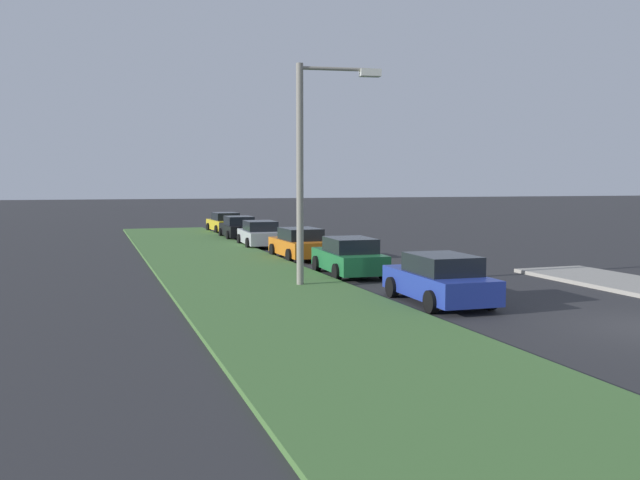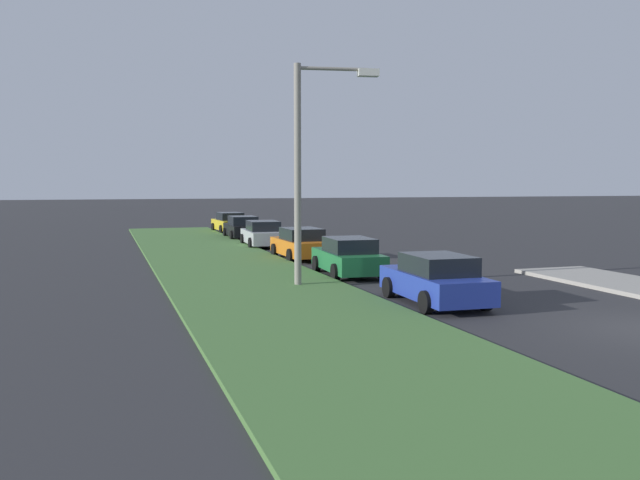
# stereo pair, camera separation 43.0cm
# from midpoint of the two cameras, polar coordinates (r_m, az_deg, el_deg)

# --- Properties ---
(grass_median) EXTENTS (60.00, 6.00, 0.12)m
(grass_median) POSITION_cam_midpoint_polar(r_m,az_deg,el_deg) (23.03, -6.28, -3.80)
(grass_median) COLOR #477238
(grass_median) RESTS_ON ground
(parked_car_blue) EXTENTS (4.37, 2.16, 1.47)m
(parked_car_blue) POSITION_cam_midpoint_polar(r_m,az_deg,el_deg) (19.66, 9.67, -3.39)
(parked_car_blue) COLOR #23389E
(parked_car_blue) RESTS_ON ground
(parked_car_green) EXTENTS (4.39, 2.20, 1.47)m
(parked_car_green) POSITION_cam_midpoint_polar(r_m,az_deg,el_deg) (25.40, 2.04, -1.47)
(parked_car_green) COLOR #1E6B38
(parked_car_green) RESTS_ON ground
(parked_car_orange) EXTENTS (4.33, 2.07, 1.47)m
(parked_car_orange) POSITION_cam_midpoint_polar(r_m,az_deg,el_deg) (30.94, -2.18, -0.34)
(parked_car_orange) COLOR orange
(parked_car_orange) RESTS_ON ground
(parked_car_silver) EXTENTS (4.37, 2.16, 1.47)m
(parked_car_silver) POSITION_cam_midpoint_polar(r_m,az_deg,el_deg) (37.14, -5.57, 0.51)
(parked_car_silver) COLOR #B2B5BA
(parked_car_silver) RESTS_ON ground
(parked_car_black) EXTENTS (4.33, 2.08, 1.47)m
(parked_car_black) POSITION_cam_midpoint_polar(r_m,az_deg,el_deg) (42.74, -7.35, 1.05)
(parked_car_black) COLOR black
(parked_car_black) RESTS_ON ground
(parked_car_yellow) EXTENTS (4.38, 2.18, 1.47)m
(parked_car_yellow) POSITION_cam_midpoint_polar(r_m,az_deg,el_deg) (48.43, -8.49, 1.48)
(parked_car_yellow) COLOR gold
(parked_car_yellow) RESTS_ON ground
(streetlight) EXTENTS (0.75, 2.86, 7.50)m
(streetlight) POSITION_cam_midpoint_polar(r_m,az_deg,el_deg) (22.24, -1.40, 7.11)
(streetlight) COLOR gray
(streetlight) RESTS_ON ground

